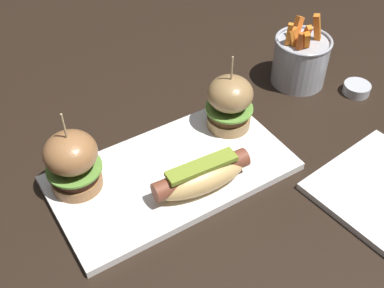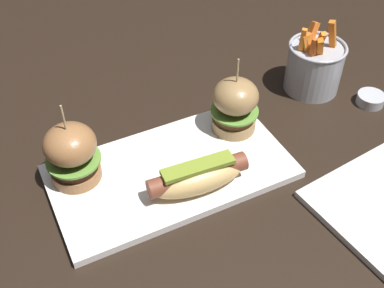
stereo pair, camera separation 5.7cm
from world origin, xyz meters
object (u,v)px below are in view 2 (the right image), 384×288
Objects in this scene: slider_left at (72,153)px; slider_right at (235,105)px; fries_bucket at (314,66)px; sauce_ramekin at (372,100)px; hot_dog at (198,176)px; platter_main at (171,171)px.

slider_left reaches higher than slider_right.
fries_bucket is 2.81× the size of sauce_ramekin.
hot_dog is at bearing -33.42° from slider_left.
platter_main is 2.63× the size of fries_bucket.
slider_right reaches higher than fries_bucket.
slider_left is 0.50m from fries_bucket.
fries_bucket is 0.13m from sauce_ramekin.
fries_bucket is at bearing 24.32° from hot_dog.
fries_bucket is at bearing 14.83° from platter_main.
slider_left is 0.58m from sauce_ramekin.
slider_right is 0.98× the size of fries_bucket.
slider_right is at bearing 170.58° from sauce_ramekin.
sauce_ramekin is (0.41, 0.05, -0.03)m from hot_dog.
fries_bucket reaches higher than sauce_ramekin.
slider_left is at bearing -175.22° from fries_bucket.
sauce_ramekin is at bearing -0.46° from platter_main.
platter_main is 2.70× the size of slider_right.
platter_main is 0.16m from slider_right.
hot_dog is at bearing -172.55° from sauce_ramekin.
slider_left reaches higher than fries_bucket.
slider_left is at bearing 178.31° from slider_right.
slider_right is at bearing -1.69° from slider_left.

